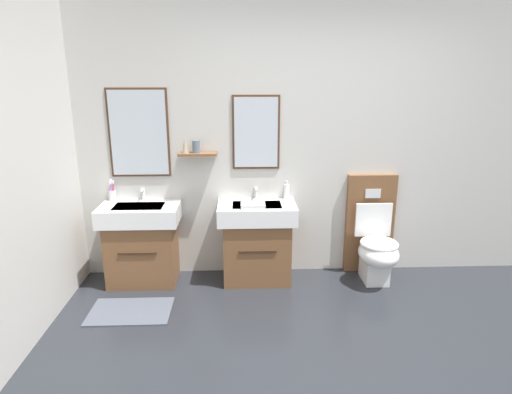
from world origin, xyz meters
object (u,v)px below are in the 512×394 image
object	(u,v)px
folded_hand_towel	(253,206)
vanity_sink_left	(142,241)
toilet	(374,241)
vanity_sink_right	(257,240)
soap_dispenser	(286,191)
toothbrush_cup	(112,195)

from	to	relation	value
folded_hand_towel	vanity_sink_left	bearing A→B (deg)	172.65
folded_hand_towel	toilet	bearing A→B (deg)	6.37
vanity_sink_left	toilet	distance (m)	2.23
vanity_sink_left	vanity_sink_right	distance (m)	1.09
toilet	folded_hand_towel	distance (m)	1.25
vanity_sink_right	toilet	distance (m)	1.14
soap_dispenser	toilet	bearing A→B (deg)	-11.48
toothbrush_cup	folded_hand_towel	world-z (taller)	toothbrush_cup
vanity_sink_right	folded_hand_towel	size ratio (longest dim) A/B	3.49
vanity_sink_left	folded_hand_towel	size ratio (longest dim) A/B	3.49
toilet	toothbrush_cup	world-z (taller)	toilet
vanity_sink_left	vanity_sink_right	xyz separation A→B (m)	(1.09, 0.00, 0.00)
toothbrush_cup	toilet	bearing A→B (deg)	-3.66
vanity_sink_right	toothbrush_cup	xyz separation A→B (m)	(-1.38, 0.16, 0.42)
vanity_sink_left	vanity_sink_right	world-z (taller)	same
toilet	soap_dispenser	distance (m)	0.98
vanity_sink_left	toothbrush_cup	xyz separation A→B (m)	(-0.29, 0.16, 0.42)
toothbrush_cup	soap_dispenser	distance (m)	1.67
vanity_sink_right	folded_hand_towel	world-z (taller)	folded_hand_towel
toothbrush_cup	folded_hand_towel	distance (m)	1.37
toothbrush_cup	folded_hand_towel	bearing A→B (deg)	-12.34
vanity_sink_right	soap_dispenser	size ratio (longest dim) A/B	4.31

